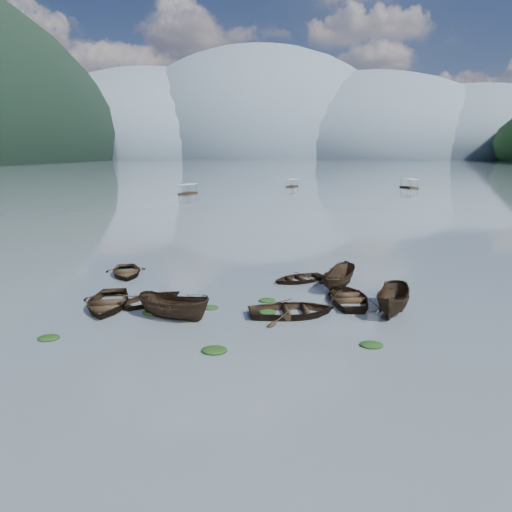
# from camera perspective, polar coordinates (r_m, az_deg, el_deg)

# --- Properties ---
(ground_plane) EXTENTS (2400.00, 2400.00, 0.00)m
(ground_plane) POSITION_cam_1_polar(r_m,az_deg,el_deg) (21.08, -2.49, -12.53)
(ground_plane) COLOR #4B565E
(haze_mtn_a) EXTENTS (520.00, 520.00, 280.00)m
(haze_mtn_a) POSITION_cam_1_polar(r_m,az_deg,el_deg) (955.68, -11.92, 11.86)
(haze_mtn_a) COLOR #475666
(haze_mtn_a) RESTS_ON ground
(haze_mtn_b) EXTENTS (520.00, 520.00, 340.00)m
(haze_mtn_b) POSITION_cam_1_polar(r_m,az_deg,el_deg) (921.09, 0.40, 12.10)
(haze_mtn_b) COLOR #475666
(haze_mtn_b) RESTS_ON ground
(haze_mtn_c) EXTENTS (520.00, 520.00, 260.00)m
(haze_mtn_c) POSITION_cam_1_polar(r_m,az_deg,el_deg) (929.24, 13.08, 11.79)
(haze_mtn_c) COLOR #475666
(haze_mtn_c) RESTS_ON ground
(haze_mtn_d) EXTENTS (520.00, 520.00, 220.00)m
(haze_mtn_d) POSITION_cam_1_polar(r_m,az_deg,el_deg) (972.34, 23.81, 11.08)
(haze_mtn_d) COLOR #475666
(haze_mtn_d) RESTS_ON ground
(rowboat_0) EXTENTS (4.58, 5.71, 1.05)m
(rowboat_0) POSITION_cam_1_polar(r_m,az_deg,el_deg) (28.79, -18.07, -6.14)
(rowboat_0) COLOR black
(rowboat_0) RESTS_ON ground
(rowboat_1) EXTENTS (4.89, 4.95, 0.84)m
(rowboat_1) POSITION_cam_1_polar(r_m,az_deg,el_deg) (28.94, -12.79, -5.72)
(rowboat_1) COLOR black
(rowboat_1) RESTS_ON ground
(rowboat_2) EXTENTS (4.73, 2.97, 1.71)m
(rowboat_2) POSITION_cam_1_polar(r_m,az_deg,el_deg) (25.98, -10.13, -7.74)
(rowboat_2) COLOR black
(rowboat_2) RESTS_ON ground
(rowboat_3) EXTENTS (3.78, 5.06, 1.00)m
(rowboat_3) POSITION_cam_1_polar(r_m,az_deg,el_deg) (28.98, 11.48, -5.63)
(rowboat_3) COLOR black
(rowboat_3) RESTS_ON ground
(rowboat_4) EXTENTS (5.57, 4.47, 1.03)m
(rowboat_4) POSITION_cam_1_polar(r_m,az_deg,el_deg) (26.16, 4.56, -7.43)
(rowboat_4) COLOR black
(rowboat_4) RESTS_ON ground
(rowboat_5) EXTENTS (3.15, 4.91, 1.78)m
(rowboat_5) POSITION_cam_1_polar(r_m,az_deg,el_deg) (27.68, 16.74, -6.80)
(rowboat_5) COLOR black
(rowboat_5) RESTS_ON ground
(rowboat_6) EXTENTS (4.56, 5.27, 0.92)m
(rowboat_6) POSITION_cam_1_polar(r_m,az_deg,el_deg) (35.88, -15.90, -2.31)
(rowboat_6) COLOR black
(rowboat_6) RESTS_ON ground
(rowboat_7) EXTENTS (4.86, 4.47, 0.82)m
(rowboat_7) POSITION_cam_1_polar(r_m,az_deg,el_deg) (33.00, 5.33, -3.17)
(rowboat_7) COLOR black
(rowboat_7) RESTS_ON ground
(rowboat_8) EXTENTS (3.29, 4.70, 1.70)m
(rowboat_8) POSITION_cam_1_polar(r_m,az_deg,el_deg) (31.63, 10.17, -4.02)
(rowboat_8) COLOR black
(rowboat_8) RESTS_ON ground
(weed_clump_0) EXTENTS (1.09, 0.89, 0.24)m
(weed_clump_0) POSITION_cam_1_polar(r_m,az_deg,el_deg) (25.17, -24.49, -9.41)
(weed_clump_0) COLOR black
(weed_clump_0) RESTS_ON ground
(weed_clump_1) EXTENTS (0.98, 0.79, 0.22)m
(weed_clump_1) POSITION_cam_1_polar(r_m,az_deg,el_deg) (27.38, -5.70, -6.52)
(weed_clump_1) COLOR black
(weed_clump_1) RESTS_ON ground
(weed_clump_2) EXTENTS (1.22, 0.98, 0.27)m
(weed_clump_2) POSITION_cam_1_polar(r_m,az_deg,el_deg) (21.70, -5.21, -11.81)
(weed_clump_2) COLOR black
(weed_clump_2) RESTS_ON ground
(weed_clump_3) EXTENTS (1.02, 0.87, 0.23)m
(weed_clump_3) POSITION_cam_1_polar(r_m,az_deg,el_deg) (26.48, 1.39, -7.14)
(weed_clump_3) COLOR black
(weed_clump_3) RESTS_ON ground
(weed_clump_4) EXTENTS (1.13, 0.90, 0.23)m
(weed_clump_4) POSITION_cam_1_polar(r_m,az_deg,el_deg) (22.87, 14.23, -10.84)
(weed_clump_4) COLOR black
(weed_clump_4) RESTS_ON ground
(weed_clump_5) EXTENTS (1.08, 0.87, 0.23)m
(weed_clump_5) POSITION_cam_1_polar(r_m,az_deg,el_deg) (27.10, -12.93, -7.00)
(weed_clump_5) COLOR black
(weed_clump_5) RESTS_ON ground
(weed_clump_6) EXTENTS (1.07, 0.89, 0.22)m
(weed_clump_6) POSITION_cam_1_polar(r_m,az_deg,el_deg) (28.54, 1.41, -5.66)
(weed_clump_6) COLOR black
(weed_clump_6) RESTS_ON ground
(weed_clump_7) EXTENTS (1.10, 0.88, 0.24)m
(weed_clump_7) POSITION_cam_1_polar(r_m,az_deg,el_deg) (33.97, 17.56, -3.25)
(weed_clump_7) COLOR black
(weed_clump_7) RESTS_ON ground
(pontoon_left) EXTENTS (3.60, 6.00, 2.15)m
(pontoon_left) POSITION_cam_1_polar(r_m,az_deg,el_deg) (106.07, -8.49, 7.67)
(pontoon_left) COLOR black
(pontoon_left) RESTS_ON ground
(pontoon_centre) EXTENTS (3.61, 5.59, 1.98)m
(pontoon_centre) POSITION_cam_1_polar(r_m,az_deg,el_deg) (128.27, 4.55, 8.61)
(pontoon_centre) COLOR black
(pontoon_centre) RESTS_ON ground
(pontoon_right) EXTENTS (3.91, 6.48, 2.32)m
(pontoon_right) POSITION_cam_1_polar(r_m,az_deg,el_deg) (130.17, 18.58, 8.06)
(pontoon_right) COLOR black
(pontoon_right) RESTS_ON ground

